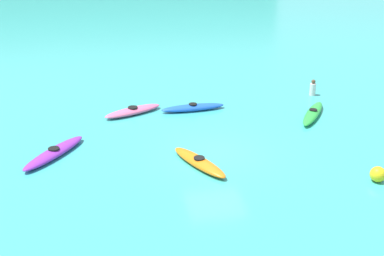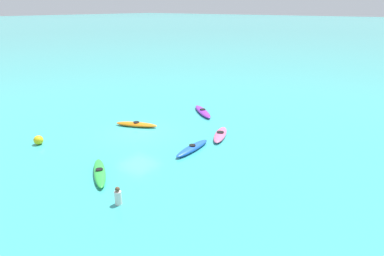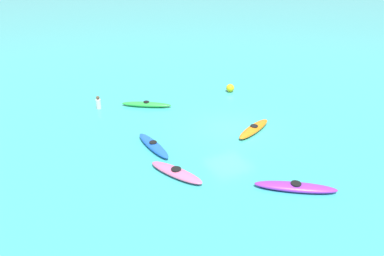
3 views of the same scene
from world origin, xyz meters
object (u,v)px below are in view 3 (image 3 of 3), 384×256
at_px(kayak_purple, 296,187).
at_px(buoy_yellow, 230,88).
at_px(kayak_green, 146,104).
at_px(kayak_orange, 254,129).
at_px(kayak_blue, 153,145).
at_px(person_near_shore, 98,103).
at_px(kayak_pink, 176,172).

relative_size(kayak_purple, buoy_yellow, 5.60).
relative_size(kayak_green, kayak_purple, 0.94).
distance_m(kayak_orange, kayak_blue, 6.03).
xyz_separation_m(kayak_blue, person_near_shore, (6.78, 1.07, 0.22)).
relative_size(kayak_pink, buoy_yellow, 5.17).
relative_size(kayak_blue, buoy_yellow, 5.50).
height_order(kayak_orange, kayak_green, same).
relative_size(kayak_blue, kayak_purple, 0.98).
xyz_separation_m(kayak_blue, buoy_yellow, (5.37, -8.42, 0.13)).
bearing_deg(kayak_purple, person_near_shore, 20.96).
bearing_deg(kayak_orange, buoy_yellow, -21.48).
relative_size(kayak_orange, kayak_purple, 0.96).
relative_size(kayak_pink, person_near_shore, 3.47).
bearing_deg(kayak_purple, kayak_pink, 49.24).
bearing_deg(kayak_pink, person_near_shore, 5.75).
bearing_deg(kayak_green, kayak_pink, 167.24).
bearing_deg(kayak_blue, kayak_purple, -148.34).
relative_size(kayak_green, kayak_pink, 1.02).
distance_m(kayak_orange, kayak_purple, 5.97).
xyz_separation_m(kayak_pink, buoy_yellow, (8.35, -8.51, 0.13)).
bearing_deg(kayak_orange, kayak_purple, 161.10).
relative_size(kayak_orange, kayak_blue, 0.97).
bearing_deg(person_near_shore, kayak_pink, -174.25).
xyz_separation_m(kayak_purple, buoy_yellow, (11.90, -4.39, 0.13)).
bearing_deg(kayak_orange, person_near_shore, 42.56).
height_order(kayak_green, kayak_pink, same).
bearing_deg(kayak_pink, kayak_green, -12.76).
xyz_separation_m(kayak_green, person_near_shore, (1.19, 2.92, 0.22)).
bearing_deg(kayak_green, kayak_orange, -147.55).
height_order(kayak_orange, buoy_yellow, buoy_yellow).
relative_size(kayak_green, person_near_shore, 3.54).
relative_size(kayak_green, buoy_yellow, 5.26).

